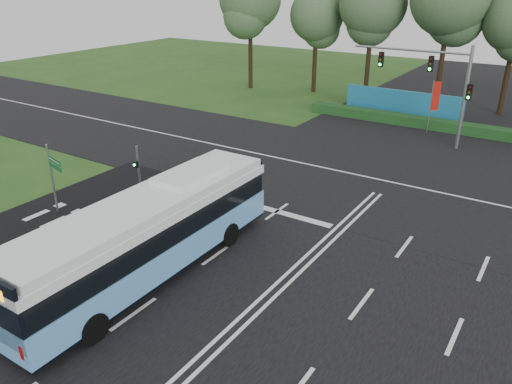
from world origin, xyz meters
TOP-DOWN VIEW (x-y plane):
  - ground at (0.00, 0.00)m, footprint 120.00×120.00m
  - road_main at (0.00, 0.00)m, footprint 20.00×120.00m
  - road_cross at (0.00, 12.00)m, footprint 120.00×14.00m
  - bike_path at (-12.50, -3.00)m, footprint 5.00×18.00m
  - kerb_strip at (-10.10, -3.00)m, footprint 0.25×18.00m
  - city_bus at (-4.57, -2.71)m, footprint 2.81×12.70m
  - pedestrian_signal at (-10.20, 2.29)m, footprint 0.28×0.40m
  - street_sign at (-12.31, -1.22)m, footprint 1.40×0.42m
  - banner_flag_mid at (-0.58, 23.30)m, footprint 0.57×0.25m
  - traffic_light_gantry at (0.21, 20.50)m, footprint 8.41×0.28m
  - hedge at (0.00, 24.50)m, footprint 22.00×1.20m
  - blue_hoarding at (-4.00, 27.00)m, footprint 10.00×0.30m
  - eucalyptus_row at (1.27, 31.14)m, footprint 53.56×9.12m

SIDE VIEW (x-z plane):
  - ground at x=0.00m, z-range 0.00..0.00m
  - road_main at x=0.00m, z-range 0.00..0.04m
  - road_cross at x=0.00m, z-range 0.00..0.05m
  - bike_path at x=-12.50m, z-range 0.00..0.06m
  - kerb_strip at x=-10.10m, z-range 0.00..0.12m
  - hedge at x=0.00m, z-range 0.00..0.80m
  - blue_hoarding at x=-4.00m, z-range 0.00..2.20m
  - pedestrian_signal at x=-10.20m, z-range 0.14..3.19m
  - city_bus at x=-4.57m, z-range 0.01..3.65m
  - street_sign at x=-12.31m, z-range 0.50..4.17m
  - banner_flag_mid at x=-0.58m, z-range 0.63..4.67m
  - traffic_light_gantry at x=0.21m, z-range 1.16..8.16m
  - eucalyptus_row at x=1.27m, z-range 2.02..14.86m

